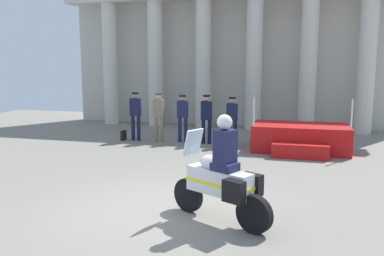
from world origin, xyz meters
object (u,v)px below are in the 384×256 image
Objects in this scene: reviewing_stand at (300,138)px; officer_in_row_2 at (183,114)px; briefcase_on_ground at (124,135)px; officer_in_row_3 at (206,115)px; officer_in_row_4 at (232,117)px; motorcycle_with_rider at (222,178)px; officer_in_row_0 at (135,112)px; officer_in_row_1 at (159,113)px.

reviewing_stand reaches higher than officer_in_row_2.
briefcase_on_ground is (-6.22, 0.28, -0.23)m from reviewing_stand.
officer_in_row_3 reaches higher than officer_in_row_4.
reviewing_stand is 3.23m from officer_in_row_3.
officer_in_row_3 is (0.88, -0.09, 0.01)m from officer_in_row_2.
reviewing_stand is at bearing 164.55° from officer_in_row_2.
officer_in_row_3 reaches higher than briefcase_on_ground.
officer_in_row_2 is 2.34m from briefcase_on_ground.
reviewing_stand is 1.75× the size of officer_in_row_3.
officer_in_row_4 is at bearing -55.17° from motorcycle_with_rider.
officer_in_row_0 reaches higher than briefcase_on_ground.
reviewing_stand reaches higher than briefcase_on_ground.
reviewing_stand is 1.70× the size of officer_in_row_0.
officer_in_row_1 reaches higher than officer_in_row_3.
motorcycle_with_rider reaches higher than officer_in_row_1.
officer_in_row_0 is 1.06× the size of officer_in_row_4.
briefcase_on_ground is (-2.19, -0.23, -0.81)m from officer_in_row_2.
reviewing_stand is 1.56× the size of motorcycle_with_rider.
officer_in_row_2 is 0.88× the size of motorcycle_with_rider.
motorcycle_with_rider is at bearing 103.18° from officer_in_row_2.
reviewing_stand is at bearing 167.38° from officer_in_row_1.
officer_in_row_4 is at bearing 166.37° from officer_in_row_3.
reviewing_stand reaches higher than officer_in_row_1.
reviewing_stand is at bearing -74.65° from motorcycle_with_rider.
reviewing_stand is at bearing 164.09° from officer_in_row_3.
officer_in_row_0 is at bearing -6.83° from officer_in_row_1.
motorcycle_with_rider is at bearing -101.77° from reviewing_stand.
reviewing_stand is at bearing 163.18° from officer_in_row_4.
officer_in_row_1 is 0.91× the size of motorcycle_with_rider.
officer_in_row_3 is at bearing 172.26° from reviewing_stand.
officer_in_row_4 is at bearing 166.27° from officer_in_row_2.
officer_in_row_1 is 1.74m from officer_in_row_3.
officer_in_row_2 reaches higher than officer_in_row_4.
motorcycle_with_rider reaches higher than reviewing_stand.
motorcycle_with_rider is at bearing 115.08° from officer_in_row_0.
officer_in_row_4 is (2.64, -0.04, -0.04)m from officer_in_row_1.
motorcycle_with_rider is (-1.33, -6.39, 0.39)m from reviewing_stand.
motorcycle_with_rider reaches higher than officer_in_row_0.
officer_in_row_3 is (2.61, 0.07, -0.03)m from officer_in_row_0.
motorcycle_with_rider reaches higher than officer_in_row_4.
motorcycle_with_rider reaches higher than officer_in_row_3.
officer_in_row_1 is 7.65m from motorcycle_with_rider.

